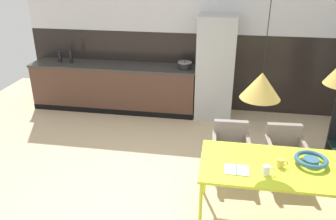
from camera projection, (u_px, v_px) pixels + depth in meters
name	position (u px, v px, depth m)	size (l,w,h in m)	color
ground_plane	(156.00, 211.00, 4.03)	(8.52, 8.52, 0.00)	#CAB089
back_wall_splashback_dark	(188.00, 71.00, 6.63)	(6.26, 0.12, 1.48)	black
kitchen_counter	(114.00, 87.00, 6.63)	(3.18, 0.63, 0.89)	#523529
refrigerator_column	(215.00, 68.00, 6.15)	(0.67, 0.60, 1.87)	#ADAFB2
dining_table	(287.00, 170.00, 3.57)	(1.81, 0.85, 0.75)	#C2D429
armchair_facing_counter	(284.00, 146.00, 4.48)	(0.52, 0.50, 0.74)	gray
armchair_head_of_table	(230.00, 142.00, 4.57)	(0.51, 0.49, 0.74)	gray
fruit_bowl	(311.00, 160.00, 3.57)	(0.34, 0.34, 0.08)	#33607F
open_book	(237.00, 170.00, 3.49)	(0.24, 0.20, 0.02)	white
mug_short_terracotta	(281.00, 163.00, 3.53)	(0.11, 0.07, 0.09)	gold
mug_glass_clear	(267.00, 170.00, 3.40)	(0.12, 0.08, 0.10)	white
cooking_pot	(185.00, 65.00, 6.20)	(0.26, 0.26, 0.15)	black
bottle_wine_green	(60.00, 57.00, 6.57)	(0.08, 0.08, 0.25)	black
bottle_vinegar_dark	(71.00, 56.00, 6.51)	(0.06, 0.06, 0.32)	black
pendant_lamp_over_table_near	(261.00, 85.00, 3.26)	(0.39, 0.39, 1.41)	black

